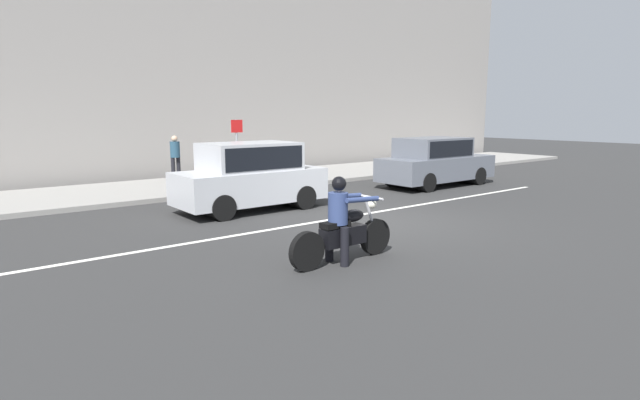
{
  "coord_description": "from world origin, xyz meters",
  "views": [
    {
      "loc": [
        -8.39,
        -8.3,
        2.54
      ],
      "look_at": [
        -2.46,
        -0.74,
        0.88
      ],
      "focal_mm": 28.04,
      "sensor_mm": 36.0,
      "label": 1
    }
  ],
  "objects_px": {
    "motorcycle_with_rider_denim_blue": "(343,227)",
    "parked_hatchback_silver": "(250,175)",
    "pedestrian_bystander": "(175,155)",
    "street_sign_post": "(237,144)",
    "parked_sedan_slate_gray": "(435,161)"
  },
  "relations": [
    {
      "from": "parked_hatchback_silver",
      "to": "parked_sedan_slate_gray",
      "type": "relative_size",
      "value": 0.87
    },
    {
      "from": "street_sign_post",
      "to": "pedestrian_bystander",
      "type": "relative_size",
      "value": 1.36
    },
    {
      "from": "motorcycle_with_rider_denim_blue",
      "to": "parked_hatchback_silver",
      "type": "relative_size",
      "value": 0.57
    },
    {
      "from": "parked_hatchback_silver",
      "to": "pedestrian_bystander",
      "type": "relative_size",
      "value": 2.4
    },
    {
      "from": "parked_sedan_slate_gray",
      "to": "street_sign_post",
      "type": "relative_size",
      "value": 2.04
    },
    {
      "from": "pedestrian_bystander",
      "to": "parked_sedan_slate_gray",
      "type": "bearing_deg",
      "value": -38.79
    },
    {
      "from": "parked_hatchback_silver",
      "to": "street_sign_post",
      "type": "relative_size",
      "value": 1.77
    },
    {
      "from": "street_sign_post",
      "to": "pedestrian_bystander",
      "type": "height_order",
      "value": "street_sign_post"
    },
    {
      "from": "motorcycle_with_rider_denim_blue",
      "to": "parked_sedan_slate_gray",
      "type": "relative_size",
      "value": 0.49
    },
    {
      "from": "motorcycle_with_rider_denim_blue",
      "to": "pedestrian_bystander",
      "type": "xyz_separation_m",
      "value": [
        1.45,
        10.86,
        0.48
      ]
    },
    {
      "from": "motorcycle_with_rider_denim_blue",
      "to": "parked_hatchback_silver",
      "type": "xyz_separation_m",
      "value": [
        1.18,
        5.14,
        0.31
      ]
    },
    {
      "from": "pedestrian_bystander",
      "to": "parked_hatchback_silver",
      "type": "bearing_deg",
      "value": -92.72
    },
    {
      "from": "street_sign_post",
      "to": "parked_hatchback_silver",
      "type": "bearing_deg",
      "value": -114.77
    },
    {
      "from": "pedestrian_bystander",
      "to": "street_sign_post",
      "type": "bearing_deg",
      "value": -40.61
    },
    {
      "from": "parked_hatchback_silver",
      "to": "parked_sedan_slate_gray",
      "type": "xyz_separation_m",
      "value": [
        7.49,
        -0.08,
        -0.05
      ]
    }
  ]
}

